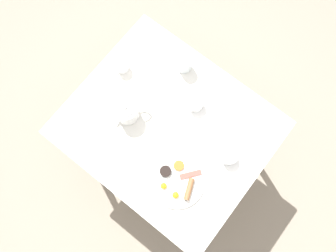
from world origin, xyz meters
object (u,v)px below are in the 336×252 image
Objects in this scene: teacup_with_saucer_left at (195,104)px; knife_by_plate at (149,47)px; water_glass_tall at (185,63)px; fork_by_plate at (109,158)px; creamer_jug at (122,65)px; teapot_near at (127,111)px; teacup_with_saucer_right at (228,157)px; breakfast_plate at (177,181)px.

teacup_with_saucer_left reaches higher than knife_by_plate.
water_glass_tall reaches higher than fork_by_plate.
teapot_near is at bearing 46.63° from creamer_jug.
teacup_with_saucer_left is at bearing 99.55° from creamer_jug.
teapot_near is 0.53m from teacup_with_saucer_right.
teapot_near is at bearing 23.21° from knife_by_plate.
teacup_with_saucer_left is at bearing 74.56° from knife_by_plate.
knife_by_plate is at bearing -159.37° from fork_by_plate.
fork_by_plate is (0.35, -0.44, -0.02)m from teacup_with_saucer_right.
water_glass_tall is at bearing -153.98° from teapot_near.
teacup_with_saucer_right is (-0.24, 0.12, 0.02)m from breakfast_plate.
fork_by_plate is at bearing -51.44° from teacup_with_saucer_right.
water_glass_tall is (-0.13, -0.17, 0.02)m from teacup_with_saucer_left.
water_glass_tall reaches higher than breakfast_plate.
creamer_jug is at bearing -80.45° from teacup_with_saucer_left.
creamer_jug is 0.56× the size of fork_by_plate.
teapot_near is 0.84× the size of knife_by_plate.
teacup_with_saucer_right is at bearing 61.62° from water_glass_tall.
knife_by_plate is at bearing 169.16° from creamer_jug.
teapot_near is 0.25m from creamer_jug.
water_glass_tall is 0.31m from creamer_jug.
teacup_with_saucer_left is 0.30m from teacup_with_saucer_right.
knife_by_plate is (-0.57, -0.21, 0.00)m from fork_by_plate.
water_glass_tall is at bearing 129.49° from creamer_jug.
knife_by_plate is (-0.17, 0.03, -0.03)m from creamer_jug.
teacup_with_saucer_right is at bearing 86.59° from creamer_jug.
fork_by_plate is at bearing 32.05° from creamer_jug.
teacup_with_saucer_right is at bearing 139.83° from teapot_near.
teacup_with_saucer_left is at bearing -155.65° from breakfast_plate.
teacup_with_saucer_left is 1.71× the size of creamer_jug.
water_glass_tall is 1.04× the size of creamer_jug.
breakfast_plate is at bearing 63.78° from creamer_jug.
teacup_with_saucer_right reaches higher than fork_by_plate.
creamer_jug is 0.45× the size of knife_by_plate.
creamer_jug is (-0.04, -0.69, 0.01)m from teacup_with_saucer_right.
water_glass_tall is 0.59× the size of fork_by_plate.
creamer_jug is at bearing -50.51° from water_glass_tall.
breakfast_plate is 0.38m from teacup_with_saucer_left.
teacup_with_saucer_left is 0.42m from creamer_jug.
teapot_near reaches higher than teacup_with_saucer_left.
teacup_with_saucer_left reaches higher than breakfast_plate.
creamer_jug reaches higher than breakfast_plate.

